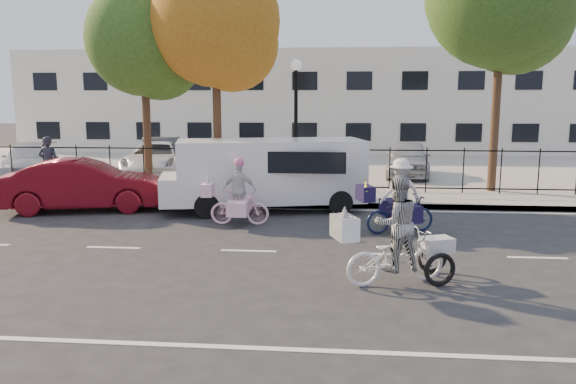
# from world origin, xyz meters

# --- Properties ---
(ground) EXTENTS (120.00, 120.00, 0.00)m
(ground) POSITION_xyz_m (0.00, 0.00, 0.00)
(ground) COLOR #333334
(road_markings) EXTENTS (60.00, 9.52, 0.01)m
(road_markings) POSITION_xyz_m (0.00, 0.00, 0.01)
(road_markings) COLOR silver
(road_markings) RESTS_ON ground
(curb) EXTENTS (60.00, 0.10, 0.15)m
(curb) POSITION_xyz_m (0.00, 5.05, 0.07)
(curb) COLOR #A8A399
(curb) RESTS_ON ground
(sidewalk) EXTENTS (60.00, 2.20, 0.15)m
(sidewalk) POSITION_xyz_m (0.00, 6.10, 0.07)
(sidewalk) COLOR #A8A399
(sidewalk) RESTS_ON ground
(parking_lot) EXTENTS (60.00, 15.60, 0.15)m
(parking_lot) POSITION_xyz_m (0.00, 15.00, 0.07)
(parking_lot) COLOR #A8A399
(parking_lot) RESTS_ON ground
(iron_fence) EXTENTS (58.00, 0.06, 1.50)m
(iron_fence) POSITION_xyz_m (0.00, 7.20, 0.90)
(iron_fence) COLOR black
(iron_fence) RESTS_ON sidewalk
(building) EXTENTS (34.00, 10.00, 6.00)m
(building) POSITION_xyz_m (0.00, 25.00, 3.00)
(building) COLOR silver
(building) RESTS_ON ground
(lamppost) EXTENTS (0.36, 0.36, 4.33)m
(lamppost) POSITION_xyz_m (0.50, 6.80, 3.11)
(lamppost) COLOR black
(lamppost) RESTS_ON sidewalk
(street_sign) EXTENTS (0.85, 0.06, 1.80)m
(street_sign) POSITION_xyz_m (-1.85, 6.80, 1.42)
(street_sign) COLOR black
(street_sign) RESTS_ON sidewalk
(zebra_trike) EXTENTS (2.24, 1.49, 1.94)m
(zebra_trike) POSITION_xyz_m (2.92, -1.88, 0.75)
(zebra_trike) COLOR white
(zebra_trike) RESTS_ON ground
(unicorn_bike) EXTENTS (1.73, 1.20, 1.76)m
(unicorn_bike) POSITION_xyz_m (-0.66, 2.49, 0.65)
(unicorn_bike) COLOR #FFC2CF
(unicorn_bike) RESTS_ON ground
(bull_bike) EXTENTS (2.02, 1.43, 1.82)m
(bull_bike) POSITION_xyz_m (3.38, 1.99, 0.73)
(bull_bike) COLOR #101937
(bull_bike) RESTS_ON ground
(white_van) EXTENTS (6.17, 3.14, 2.06)m
(white_van) POSITION_xyz_m (-0.16, 4.50, 1.14)
(white_van) COLOR white
(white_van) RESTS_ON ground
(red_sedan) EXTENTS (4.83, 2.66, 1.51)m
(red_sedan) POSITION_xyz_m (-5.45, 3.97, 0.75)
(red_sedan) COLOR #5F0A14
(red_sedan) RESTS_ON ground
(pedestrian) EXTENTS (0.71, 0.50, 1.82)m
(pedestrian) POSITION_xyz_m (-8.01, 6.80, 1.06)
(pedestrian) COLOR black
(pedestrian) RESTS_ON sidewalk
(lot_car_a) EXTENTS (3.23, 4.82, 1.30)m
(lot_car_a) POSITION_xyz_m (-10.29, 9.57, 0.80)
(lot_car_a) COLOR #B8BAC1
(lot_car_a) RESTS_ON parking_lot
(lot_car_b) EXTENTS (3.03, 5.25, 1.38)m
(lot_car_b) POSITION_xyz_m (-5.36, 10.23, 0.84)
(lot_car_b) COLOR white
(lot_car_b) RESTS_ON parking_lot
(lot_car_c) EXTENTS (3.01, 4.74, 1.48)m
(lot_car_c) POSITION_xyz_m (-5.39, 11.14, 0.89)
(lot_car_c) COLOR #44464B
(lot_car_c) RESTS_ON parking_lot
(lot_car_d) EXTENTS (2.16, 4.32, 1.41)m
(lot_car_d) POSITION_xyz_m (4.69, 11.20, 0.86)
(lot_car_d) COLOR #ADAEB5
(lot_car_d) RESTS_ON parking_lot
(tree_west) EXTENTS (3.96, 3.96, 7.26)m
(tree_west) POSITION_xyz_m (-4.73, 7.95, 5.08)
(tree_west) COLOR #442D1D
(tree_west) RESTS_ON ground
(tree_mid) EXTENTS (4.31, 4.31, 7.90)m
(tree_mid) POSITION_xyz_m (-2.07, 7.36, 5.53)
(tree_mid) COLOR #442D1D
(tree_mid) RESTS_ON ground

